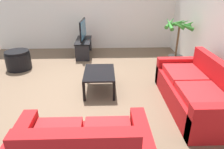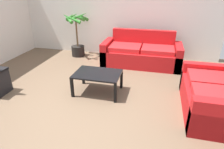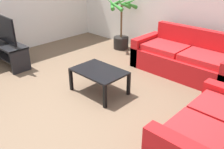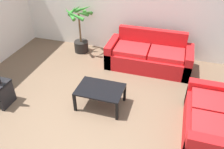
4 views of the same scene
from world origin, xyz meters
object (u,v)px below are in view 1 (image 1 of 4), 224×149
object	(u,v)px
tv	(83,29)
coffee_table	(99,74)
couch_main	(195,92)
tv_stand	(84,45)
potted_palm	(177,46)
ottoman	(18,60)

from	to	relation	value
tv	coffee_table	size ratio (longest dim) A/B	1.10
couch_main	tv_stand	bearing A→B (deg)	-142.61
couch_main	coffee_table	size ratio (longest dim) A/B	2.29
tv_stand	tv	bearing A→B (deg)	87.39
tv	potted_palm	size ratio (longest dim) A/B	0.77
tv_stand	potted_palm	world-z (taller)	potted_palm
coffee_table	ottoman	xyz separation A→B (m)	(-1.29, -2.18, -0.13)
coffee_table	tv	bearing A→B (deg)	-167.10
coffee_table	potted_palm	size ratio (longest dim) A/B	0.70
couch_main	tv	xyz separation A→B (m)	(-3.02, -2.31, 0.53)
potted_palm	couch_main	bearing A→B (deg)	-7.49
couch_main	tv	bearing A→B (deg)	-142.65
potted_palm	tv	bearing A→B (deg)	-112.13
potted_palm	coffee_table	bearing A→B (deg)	-57.54
tv	coffee_table	xyz separation A→B (m)	(2.34, 0.53, -0.45)
tv	ottoman	bearing A→B (deg)	-57.55
tv_stand	potted_palm	xyz separation A→B (m)	(1.04, 2.57, 0.26)
potted_palm	ottoman	distance (m)	4.23
potted_palm	ottoman	xyz separation A→B (m)	(0.00, -4.21, -0.34)
tv	tv_stand	bearing A→B (deg)	-92.61
tv	coffee_table	world-z (taller)	tv
coffee_table	tv_stand	bearing A→B (deg)	-167.03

